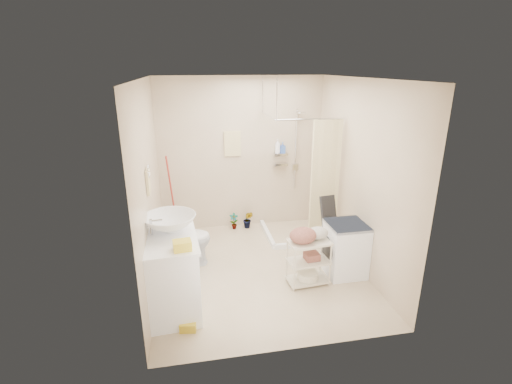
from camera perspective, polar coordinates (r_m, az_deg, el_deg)
floor at (r=5.38m, az=0.48°, el=-11.79°), size 3.20×3.20×0.00m
ceiling at (r=4.63m, az=0.57°, el=17.09°), size 2.80×3.20×0.04m
wall_back at (r=6.37m, az=-2.28°, el=5.76°), size 2.80×0.04×2.60m
wall_front at (r=3.40m, az=5.80°, el=-6.39°), size 2.80×0.04×2.60m
wall_left at (r=4.79m, az=-16.14°, el=0.56°), size 0.04×3.20×2.60m
wall_right at (r=5.29m, az=15.58°, el=2.33°), size 0.04×3.20×2.60m
vanity at (r=4.53m, az=-12.74°, el=-11.81°), size 0.66×1.10×0.93m
sink at (r=4.36m, az=-13.11°, el=-4.74°), size 0.69×0.69×0.21m
counter_basket at (r=3.94m, az=-11.28°, el=-8.05°), size 0.20×0.17×0.10m
floor_basket at (r=4.35m, az=-10.40°, el=-19.40°), size 0.28×0.23×0.14m
toilet at (r=5.43m, az=-11.16°, el=-7.18°), size 0.80×0.49×0.79m
mop at (r=6.34m, az=-13.27°, el=-0.50°), size 0.17×0.17×1.39m
potted_plant_a at (r=6.55m, az=-3.43°, el=-4.51°), size 0.16×0.12×0.29m
potted_plant_b at (r=6.58m, az=-1.24°, el=-4.26°), size 0.22×0.20×0.32m
hanging_towel at (r=6.29m, az=-3.64°, el=7.43°), size 0.28×0.03×0.42m
towel_ring at (r=4.55m, az=-16.28°, el=1.83°), size 0.04×0.22×0.34m
tp_holder at (r=5.04m, az=-15.04°, el=-5.51°), size 0.08×0.12×0.14m
shower at (r=6.10m, az=6.46°, el=2.62°), size 1.10×1.10×2.10m
shampoo_bottle_a at (r=6.39m, az=3.36°, el=7.07°), size 0.12×0.12×0.24m
shampoo_bottle_b at (r=6.42m, az=4.11°, el=6.84°), size 0.09×0.09×0.18m
washing_machine at (r=5.27m, az=13.53°, el=-8.46°), size 0.51×0.53×0.74m
laundry_rack at (r=4.95m, az=8.08°, el=-10.02°), size 0.56×0.36×0.73m
ironing_board at (r=5.37m, az=11.38°, el=-5.90°), size 0.30×0.22×1.05m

